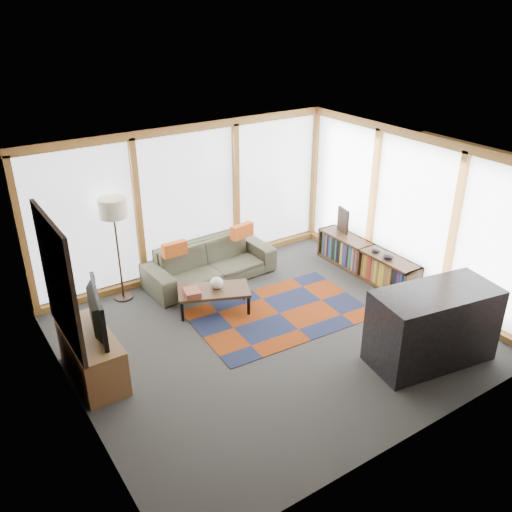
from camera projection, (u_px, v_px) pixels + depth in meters
ground at (271, 334)px, 7.84m from camera, size 5.50×5.50×0.00m
room_envelope at (278, 216)px, 7.83m from camera, size 5.52×5.02×2.62m
rug at (279, 314)px, 8.34m from camera, size 2.68×1.80×0.01m
sofa at (210, 263)px, 9.20m from camera, size 2.26×0.97×0.65m
pillow_left at (175, 249)px, 8.67m from camera, size 0.41×0.12×0.22m
pillow_right at (242, 231)px, 9.31m from camera, size 0.44×0.20×0.24m
floor_lamp at (118, 250)px, 8.41m from camera, size 0.43×0.43×1.71m
coffee_table at (214, 300)px, 8.36m from camera, size 1.21×0.93×0.36m
book_stack at (192, 293)px, 8.10m from camera, size 0.28×0.32×0.09m
vase at (217, 283)px, 8.29m from camera, size 0.22×0.22×0.18m
bookshelf at (366, 261)px, 9.39m from camera, size 0.39×2.16×0.54m
bowl_a at (388, 256)px, 8.83m from camera, size 0.21×0.21×0.09m
bowl_b at (376, 250)px, 9.05m from camera, size 0.15×0.15×0.07m
shelf_picture at (343, 220)px, 9.77m from camera, size 0.11×0.34×0.44m
tv_console at (92, 356)px, 6.85m from camera, size 0.52×1.26×0.63m
television at (90, 312)px, 6.65m from camera, size 0.34×1.03×0.59m
bar_counter at (432, 326)px, 7.10m from camera, size 1.75×1.03×1.04m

